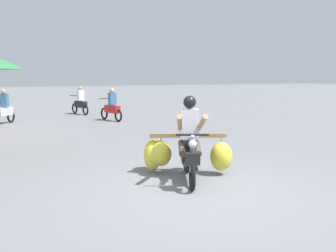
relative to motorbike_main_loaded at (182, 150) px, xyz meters
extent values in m
plane|color=slate|center=(-0.13, -1.01, -0.51)|extent=(120.00, 120.00, 0.00)
torus|color=black|center=(-0.24, -0.91, -0.23)|extent=(0.29, 0.55, 0.56)
torus|color=black|center=(0.23, 0.20, -0.23)|extent=(0.29, 0.55, 0.56)
cube|color=black|center=(-0.04, -0.45, -0.19)|extent=(0.44, 0.61, 0.08)
cube|color=black|center=(0.11, -0.08, -0.01)|extent=(0.50, 0.70, 0.36)
cube|color=black|center=(0.08, -0.15, 0.21)|extent=(0.47, 0.65, 0.10)
cylinder|color=gray|center=(-0.21, -0.85, 0.11)|extent=(0.17, 0.29, 0.69)
cylinder|color=black|center=(-0.23, -0.89, 0.45)|extent=(0.53, 0.25, 0.04)
sphere|color=silver|center=(-0.26, -0.96, 0.31)|extent=(0.14, 0.14, 0.14)
cube|color=black|center=(-0.27, -1.00, 0.07)|extent=(0.28, 0.24, 0.20)
cube|color=black|center=(-0.24, -0.91, 0.07)|extent=(0.20, 0.30, 0.04)
cube|color=olive|center=(0.17, 0.06, 0.27)|extent=(1.42, 0.67, 0.08)
cube|color=olive|center=(0.24, 0.23, 0.24)|extent=(1.28, 0.59, 0.06)
ellipsoid|color=gold|center=(0.74, -0.26, -0.14)|extent=(0.51, 0.48, 0.57)
cylinder|color=#998459|center=(0.74, -0.26, 0.19)|extent=(0.02, 0.02, 0.16)
ellipsoid|color=yellow|center=(-0.31, 0.28, -0.10)|extent=(0.56, 0.56, 0.50)
cylinder|color=#998459|center=(-0.31, 0.28, 0.20)|extent=(0.02, 0.02, 0.16)
ellipsoid|color=yellow|center=(-0.44, 0.42, -0.15)|extent=(0.38, 0.35, 0.63)
cylinder|color=#998459|center=(-0.44, 0.42, 0.20)|extent=(0.02, 0.02, 0.14)
ellipsoid|color=yellow|center=(-0.31, 0.56, -0.10)|extent=(0.57, 0.56, 0.46)
cylinder|color=#998459|center=(-0.31, 0.56, 0.19)|extent=(0.02, 0.02, 0.17)
cube|color=#B2B7C6|center=(0.03, -0.26, 0.54)|extent=(0.40, 0.33, 0.56)
sphere|color=black|center=(0.03, -0.28, 0.95)|extent=(0.24, 0.24, 0.24)
cylinder|color=tan|center=(0.08, -0.65, 0.60)|extent=(0.31, 0.71, 0.39)
cylinder|color=tan|center=(-0.28, -0.50, 0.60)|extent=(0.40, 0.68, 0.39)
cylinder|color=#4C4238|center=(0.12, -0.43, 0.11)|extent=(0.29, 0.46, 0.27)
cylinder|color=#4C4238|center=(-0.14, -0.32, 0.11)|extent=(0.29, 0.46, 0.27)
torus|color=black|center=(0.09, 12.79, -0.25)|extent=(0.24, 0.52, 0.52)
torus|color=black|center=(0.43, 11.75, -0.25)|extent=(0.24, 0.52, 0.52)
cube|color=black|center=(0.30, 12.18, -0.01)|extent=(0.51, 0.93, 0.32)
cylinder|color=black|center=(0.11, 12.75, 0.41)|extent=(0.49, 0.19, 0.04)
cube|color=silver|center=(0.30, 12.16, 0.44)|extent=(0.35, 0.28, 0.52)
sphere|color=tan|center=(0.30, 12.18, 0.79)|extent=(0.20, 0.20, 0.20)
torus|color=black|center=(0.86, 9.67, -0.25)|extent=(0.24, 0.52, 0.52)
torus|color=black|center=(1.20, 8.62, -0.25)|extent=(0.24, 0.52, 0.52)
cube|color=red|center=(1.06, 9.05, -0.01)|extent=(0.51, 0.93, 0.32)
cylinder|color=black|center=(0.87, 9.62, 0.41)|extent=(0.49, 0.19, 0.04)
cube|color=#386699|center=(1.06, 9.03, 0.44)|extent=(0.35, 0.28, 0.52)
sphere|color=tan|center=(1.06, 9.05, 0.79)|extent=(0.20, 0.20, 0.20)
torus|color=black|center=(-2.94, 10.11, -0.25)|extent=(0.34, 0.49, 0.52)
cube|color=silver|center=(-3.17, 9.73, -0.01)|extent=(0.67, 0.90, 0.32)
cube|color=#386699|center=(-3.16, 9.74, 0.44)|extent=(0.36, 0.33, 0.52)
sphere|color=tan|center=(-3.17, 9.73, 0.79)|extent=(0.20, 0.20, 0.20)
camera|label=1|loc=(-3.05, -6.33, 1.44)|focal=39.54mm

